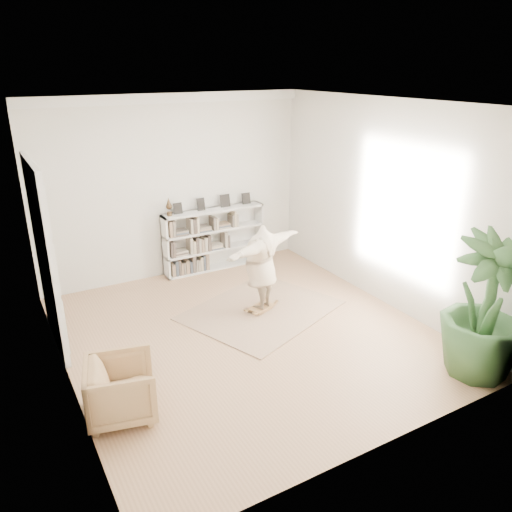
{
  "coord_description": "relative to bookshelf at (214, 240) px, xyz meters",
  "views": [
    {
      "loc": [
        -3.4,
        -6.26,
        4.1
      ],
      "look_at": [
        0.4,
        0.4,
        1.14
      ],
      "focal_mm": 35.0,
      "sensor_mm": 36.0,
      "label": 1
    }
  ],
  "objects": [
    {
      "name": "floor",
      "position": [
        -0.74,
        -2.82,
        -0.64
      ],
      "size": [
        6.0,
        6.0,
        0.0
      ],
      "primitive_type": "plane",
      "color": "#A17653",
      "rests_on": "ground"
    },
    {
      "name": "room_shell",
      "position": [
        -0.74,
        0.12,
        2.87
      ],
      "size": [
        6.0,
        6.0,
        6.0
      ],
      "color": "silver",
      "rests_on": "floor"
    },
    {
      "name": "doors",
      "position": [
        -3.45,
        -1.52,
        0.76
      ],
      "size": [
        0.09,
        1.78,
        2.92
      ],
      "color": "white",
      "rests_on": "floor"
    },
    {
      "name": "bookshelf",
      "position": [
        0.0,
        0.0,
        0.0
      ],
      "size": [
        2.2,
        0.35,
        1.64
      ],
      "color": "silver",
      "rests_on": "floor"
    },
    {
      "name": "armchair",
      "position": [
        -3.04,
        -3.82,
        -0.26
      ],
      "size": [
        1.0,
        0.99,
        0.76
      ],
      "primitive_type": "imported",
      "rotation": [
        0.0,
        0.0,
        1.33
      ],
      "color": "tan",
      "rests_on": "floor"
    },
    {
      "name": "rug",
      "position": [
        -0.14,
        -2.24,
        -0.63
      ],
      "size": [
        3.05,
        2.77,
        0.02
      ],
      "primitive_type": "cube",
      "rotation": [
        0.0,
        0.0,
        0.37
      ],
      "color": "tan",
      "rests_on": "floor"
    },
    {
      "name": "rocker_board",
      "position": [
        -0.14,
        -2.24,
        -0.57
      ],
      "size": [
        0.54,
        0.43,
        0.1
      ],
      "rotation": [
        0.0,
        0.0,
        0.37
      ],
      "color": "olive",
      "rests_on": "rug"
    },
    {
      "name": "person",
      "position": [
        -0.14,
        -2.24,
        0.24
      ],
      "size": [
        1.92,
        1.14,
        1.52
      ],
      "primitive_type": "imported",
      "rotation": [
        0.0,
        0.0,
        3.51
      ],
      "color": "beige",
      "rests_on": "rocker_board"
    },
    {
      "name": "houseplant",
      "position": [
        1.56,
        -5.37,
        0.39
      ],
      "size": [
        1.28,
        1.28,
        2.05
      ],
      "primitive_type": "imported",
      "rotation": [
        0.0,
        0.0,
        -0.13
      ],
      "color": "#31592C",
      "rests_on": "floor"
    }
  ]
}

